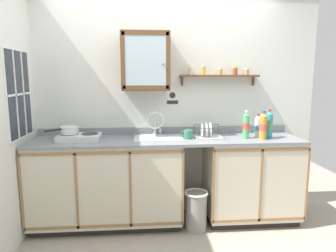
% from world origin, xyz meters
% --- Properties ---
extents(floor, '(5.91, 5.91, 0.00)m').
position_xyz_m(floor, '(0.00, 0.00, 0.00)').
color(floor, '#9E9384').
rests_on(floor, ground).
extents(back_wall, '(3.51, 0.07, 2.61)m').
position_xyz_m(back_wall, '(0.00, 0.67, 1.31)').
color(back_wall, silver).
rests_on(back_wall, ground).
extents(lower_cabinet_run, '(1.59, 0.59, 0.92)m').
position_xyz_m(lower_cabinet_run, '(-0.65, 0.36, 0.46)').
color(lower_cabinet_run, black).
rests_on(lower_cabinet_run, ground).
extents(lower_cabinet_run_right, '(1.01, 0.59, 0.92)m').
position_xyz_m(lower_cabinet_run_right, '(0.94, 0.36, 0.46)').
color(lower_cabinet_run_right, black).
rests_on(lower_cabinet_run_right, ground).
extents(countertop, '(2.87, 0.62, 0.03)m').
position_xyz_m(countertop, '(0.00, 0.36, 0.94)').
color(countertop, gray).
rests_on(countertop, lower_cabinet_run).
extents(backsplash, '(2.87, 0.02, 0.08)m').
position_xyz_m(backsplash, '(0.00, 0.64, 0.99)').
color(backsplash, gray).
rests_on(backsplash, countertop).
extents(sink, '(0.52, 0.41, 0.42)m').
position_xyz_m(sink, '(-0.10, 0.40, 0.93)').
color(sink, silver).
rests_on(sink, countertop).
extents(hot_plate_stove, '(0.43, 0.28, 0.07)m').
position_xyz_m(hot_plate_stove, '(-0.92, 0.34, 0.98)').
color(hot_plate_stove, silver).
rests_on(hot_plate_stove, countertop).
extents(saucepan, '(0.30, 0.29, 0.08)m').
position_xyz_m(saucepan, '(-1.02, 0.36, 1.06)').
color(saucepan, silver).
rests_on(saucepan, hot_plate_stove).
extents(bottle_soda_green_0, '(0.07, 0.07, 0.30)m').
position_xyz_m(bottle_soda_green_0, '(0.84, 0.31, 1.09)').
color(bottle_soda_green_0, '#4CB266').
rests_on(bottle_soda_green_0, countertop).
extents(bottle_water_clear_1, '(0.07, 0.07, 0.26)m').
position_xyz_m(bottle_water_clear_1, '(1.00, 0.37, 1.07)').
color(bottle_water_clear_1, silver).
rests_on(bottle_water_clear_1, countertop).
extents(bottle_juice_amber_2, '(0.08, 0.08, 0.30)m').
position_xyz_m(bottle_juice_amber_2, '(1.01, 0.24, 1.09)').
color(bottle_juice_amber_2, gold).
rests_on(bottle_juice_amber_2, countertop).
extents(bottle_detergent_teal_3, '(0.07, 0.07, 0.31)m').
position_xyz_m(bottle_detergent_teal_3, '(1.10, 0.31, 1.09)').
color(bottle_detergent_teal_3, teal).
rests_on(bottle_detergent_teal_3, countertop).
extents(dish_rack, '(0.30, 0.27, 0.17)m').
position_xyz_m(dish_rack, '(0.44, 0.37, 0.99)').
color(dish_rack, '#B2B2B7').
rests_on(dish_rack, countertop).
extents(mug, '(0.12, 0.09, 0.09)m').
position_xyz_m(mug, '(0.22, 0.34, 1.00)').
color(mug, '#337259').
rests_on(mug, countertop).
extents(wall_cabinet, '(0.50, 0.35, 0.61)m').
position_xyz_m(wall_cabinet, '(-0.22, 0.49, 1.77)').
color(wall_cabinet, brown).
extents(spice_shelf, '(0.89, 0.14, 0.23)m').
position_xyz_m(spice_shelf, '(0.61, 0.58, 1.63)').
color(spice_shelf, brown).
extents(warning_sign, '(0.15, 0.01, 0.23)m').
position_xyz_m(warning_sign, '(0.08, 0.65, 1.37)').
color(warning_sign, silver).
extents(window, '(0.03, 0.57, 0.87)m').
position_xyz_m(window, '(-1.45, 0.22, 1.44)').
color(window, '#262D38').
extents(trash_bin, '(0.25, 0.25, 0.42)m').
position_xyz_m(trash_bin, '(0.29, 0.16, 0.22)').
color(trash_bin, gray).
rests_on(trash_bin, ground).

